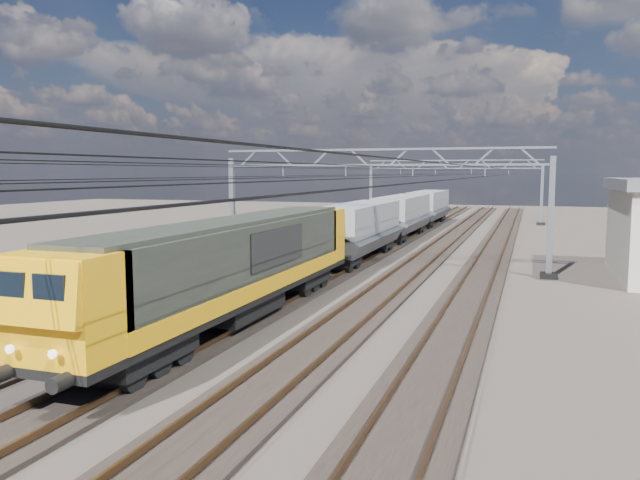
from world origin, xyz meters
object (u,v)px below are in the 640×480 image
(catenary_gantry_far, at_px, (453,188))
(hopper_wagon_mid, at_px, (402,213))
(locomotive, at_px, (235,263))
(trackside_cabinet, at_px, (75,300))
(catenary_gantry_mid, at_px, (378,204))
(hopper_wagon_lead, at_px, (359,227))
(hopper_wagon_third, at_px, (428,205))

(catenary_gantry_far, distance_m, hopper_wagon_mid, 18.93)
(locomotive, xyz_separation_m, trackside_cabinet, (-5.87, -1.87, -1.43))
(catenary_gantry_mid, xyz_separation_m, trackside_cabinet, (-7.87, -16.52, -3.01))
(hopper_wagon_lead, relative_size, hopper_wagon_mid, 1.00)
(catenary_gantry_mid, distance_m, catenary_gantry_far, 36.00)
(locomotive, distance_m, hopper_wagon_lead, 17.70)
(catenary_gantry_mid, bearing_deg, locomotive, -97.78)
(catenary_gantry_mid, relative_size, trackside_cabinet, 16.80)
(hopper_wagon_lead, distance_m, hopper_wagon_third, 28.40)
(hopper_wagon_third, distance_m, trackside_cabinet, 48.34)
(catenary_gantry_mid, relative_size, hopper_wagon_lead, 1.53)
(catenary_gantry_far, xyz_separation_m, trackside_cabinet, (-7.87, -52.52, -3.01))
(hopper_wagon_third, bearing_deg, catenary_gantry_mid, -86.36)
(catenary_gantry_far, relative_size, hopper_wagon_mid, 1.53)
(locomotive, bearing_deg, catenary_gantry_mid, 82.22)
(locomotive, relative_size, trackside_cabinet, 17.81)
(trackside_cabinet, bearing_deg, catenary_gantry_mid, 68.04)
(locomotive, height_order, hopper_wagon_third, locomotive)
(locomotive, bearing_deg, trackside_cabinet, -162.30)
(hopper_wagon_lead, bearing_deg, catenary_gantry_far, 86.53)
(locomotive, bearing_deg, hopper_wagon_third, 90.00)
(locomotive, bearing_deg, catenary_gantry_far, 87.74)
(catenary_gantry_far, height_order, locomotive, catenary_gantry_far)
(hopper_wagon_mid, bearing_deg, catenary_gantry_mid, -83.39)
(catenary_gantry_mid, xyz_separation_m, hopper_wagon_third, (-2.00, 31.45, -1.67))
(catenary_gantry_far, relative_size, hopper_wagon_lead, 1.53)
(catenary_gantry_far, xyz_separation_m, hopper_wagon_lead, (-2.00, -32.95, -1.67))
(catenary_gantry_mid, bearing_deg, trackside_cabinet, -115.47)
(catenary_gantry_mid, height_order, hopper_wagon_third, catenary_gantry_mid)
(catenary_gantry_mid, relative_size, catenary_gantry_far, 1.00)
(catenary_gantry_far, bearing_deg, catenary_gantry_mid, -90.00)
(hopper_wagon_mid, relative_size, trackside_cabinet, 10.97)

